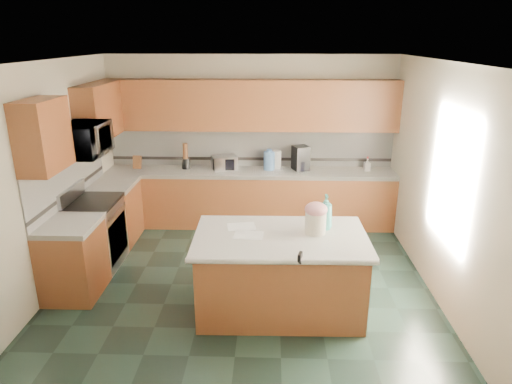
{
  "coord_description": "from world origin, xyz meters",
  "views": [
    {
      "loc": [
        0.33,
        -5.01,
        2.95
      ],
      "look_at": [
        0.15,
        0.35,
        1.12
      ],
      "focal_mm": 32.0,
      "sensor_mm": 36.0,
      "label": 1
    }
  ],
  "objects_px": {
    "soap_bottle_island": "(326,212)",
    "toaster_oven": "(224,163)",
    "island_top": "(281,238)",
    "treat_jar": "(315,223)",
    "knife_block": "(137,162)",
    "island_base": "(280,275)",
    "coffee_maker": "(301,158)"
  },
  "relations": [
    {
      "from": "toaster_oven",
      "to": "soap_bottle_island",
      "type": "bearing_deg",
      "value": -79.41
    },
    {
      "from": "island_base",
      "to": "knife_block",
      "type": "relative_size",
      "value": 8.29
    },
    {
      "from": "island_base",
      "to": "coffee_maker",
      "type": "xyz_separation_m",
      "value": [
        0.36,
        2.58,
        0.68
      ]
    },
    {
      "from": "island_base",
      "to": "soap_bottle_island",
      "type": "distance_m",
      "value": 0.87
    },
    {
      "from": "treat_jar",
      "to": "toaster_oven",
      "type": "distance_m",
      "value": 2.77
    },
    {
      "from": "toaster_oven",
      "to": "coffee_maker",
      "type": "height_order",
      "value": "coffee_maker"
    },
    {
      "from": "soap_bottle_island",
      "to": "knife_block",
      "type": "height_order",
      "value": "soap_bottle_island"
    },
    {
      "from": "island_base",
      "to": "soap_bottle_island",
      "type": "relative_size",
      "value": 4.42
    },
    {
      "from": "island_base",
      "to": "coffee_maker",
      "type": "height_order",
      "value": "coffee_maker"
    },
    {
      "from": "soap_bottle_island",
      "to": "toaster_oven",
      "type": "xyz_separation_m",
      "value": [
        -1.36,
        2.36,
        -0.09
      ]
    },
    {
      "from": "island_top",
      "to": "soap_bottle_island",
      "type": "relative_size",
      "value": 4.67
    },
    {
      "from": "toaster_oven",
      "to": "island_top",
      "type": "bearing_deg",
      "value": -90.63
    },
    {
      "from": "treat_jar",
      "to": "knife_block",
      "type": "xyz_separation_m",
      "value": [
        -2.66,
        2.47,
        -0.01
      ]
    },
    {
      "from": "knife_block",
      "to": "coffee_maker",
      "type": "xyz_separation_m",
      "value": [
        2.64,
        0.03,
        0.09
      ]
    },
    {
      "from": "island_top",
      "to": "coffee_maker",
      "type": "height_order",
      "value": "coffee_maker"
    },
    {
      "from": "treat_jar",
      "to": "island_top",
      "type": "bearing_deg",
      "value": -159.58
    },
    {
      "from": "island_base",
      "to": "treat_jar",
      "type": "distance_m",
      "value": 0.72
    },
    {
      "from": "island_top",
      "to": "coffee_maker",
      "type": "xyz_separation_m",
      "value": [
        0.36,
        2.58,
        0.22
      ]
    },
    {
      "from": "treat_jar",
      "to": "knife_block",
      "type": "relative_size",
      "value": 1.11
    },
    {
      "from": "island_top",
      "to": "treat_jar",
      "type": "distance_m",
      "value": 0.41
    },
    {
      "from": "soap_bottle_island",
      "to": "toaster_oven",
      "type": "bearing_deg",
      "value": 116.28
    },
    {
      "from": "island_top",
      "to": "knife_block",
      "type": "height_order",
      "value": "knife_block"
    },
    {
      "from": "coffee_maker",
      "to": "toaster_oven",
      "type": "bearing_deg",
      "value": 160.95
    },
    {
      "from": "treat_jar",
      "to": "coffee_maker",
      "type": "xyz_separation_m",
      "value": [
        -0.01,
        2.5,
        0.07
      ]
    },
    {
      "from": "toaster_oven",
      "to": "island_base",
      "type": "bearing_deg",
      "value": -90.63
    },
    {
      "from": "island_base",
      "to": "island_top",
      "type": "distance_m",
      "value": 0.46
    },
    {
      "from": "island_base",
      "to": "island_top",
      "type": "relative_size",
      "value": 0.95
    },
    {
      "from": "knife_block",
      "to": "toaster_oven",
      "type": "xyz_separation_m",
      "value": [
        1.42,
        0.0,
        0.0
      ]
    },
    {
      "from": "island_base",
      "to": "island_top",
      "type": "xyz_separation_m",
      "value": [
        0.0,
        0.0,
        0.46
      ]
    },
    {
      "from": "island_top",
      "to": "knife_block",
      "type": "bearing_deg",
      "value": 131.03
    },
    {
      "from": "knife_block",
      "to": "island_top",
      "type": "bearing_deg",
      "value": -47.4
    },
    {
      "from": "soap_bottle_island",
      "to": "coffee_maker",
      "type": "relative_size",
      "value": 1.03
    }
  ]
}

